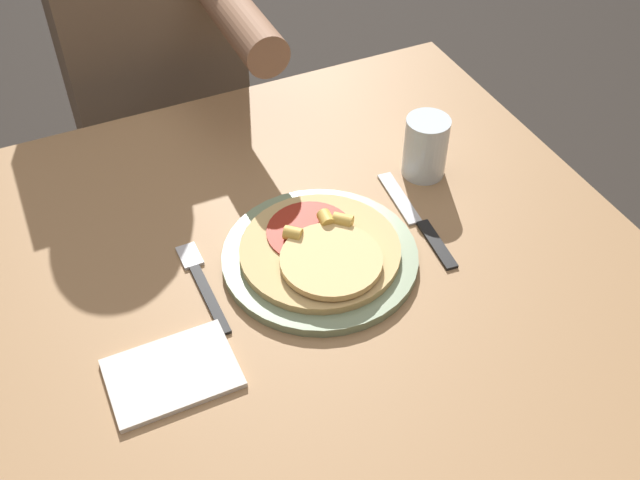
% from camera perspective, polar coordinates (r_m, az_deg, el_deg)
% --- Properties ---
extents(dining_table, '(0.97, 0.95, 0.72)m').
position_cam_1_polar(dining_table, '(1.11, -1.16, -6.79)').
color(dining_table, '#9E754C').
rests_on(dining_table, ground_plane).
extents(plate, '(0.27, 0.27, 0.01)m').
position_cam_1_polar(plate, '(1.04, 0.00, -1.29)').
color(plate, gray).
rests_on(plate, dining_table).
extents(pizza, '(0.22, 0.22, 0.04)m').
position_cam_1_polar(pizza, '(1.03, 0.15, -0.81)').
color(pizza, tan).
rests_on(pizza, plate).
extents(fork, '(0.03, 0.18, 0.00)m').
position_cam_1_polar(fork, '(1.03, -9.03, -3.08)').
color(fork, black).
rests_on(fork, dining_table).
extents(knife, '(0.03, 0.22, 0.00)m').
position_cam_1_polar(knife, '(1.11, 7.41, 1.52)').
color(knife, black).
rests_on(knife, dining_table).
extents(drinking_glass, '(0.07, 0.07, 0.10)m').
position_cam_1_polar(drinking_glass, '(1.17, 8.05, 7.04)').
color(drinking_glass, silver).
rests_on(drinking_glass, dining_table).
extents(napkin, '(0.15, 0.11, 0.01)m').
position_cam_1_polar(napkin, '(0.94, -11.20, -9.93)').
color(napkin, silver).
rests_on(napkin, dining_table).
extents(person_diner, '(0.33, 0.52, 1.23)m').
position_cam_1_polar(person_diner, '(1.55, -12.80, 14.01)').
color(person_diner, '#2D2D38').
rests_on(person_diner, ground_plane).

